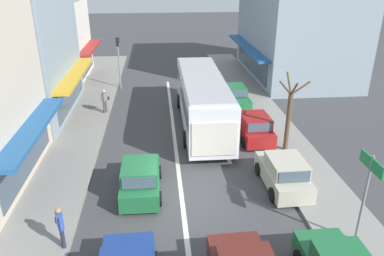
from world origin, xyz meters
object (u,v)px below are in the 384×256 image
object	(u,v)px
parked_hatchback_kerb_second	(284,173)
street_tree_right	(289,117)
city_bus	(202,97)
pedestrian_with_handbag_near	(105,99)
parked_hatchback_kerb_third	(254,128)
parked_sedan_kerb_rear	(233,96)
hatchback_adjacent_lane_lead	(141,179)
directional_road_sign	(368,180)
pedestrian_browsing_midblock	(60,225)
traffic_light_downstreet	(118,54)

from	to	relation	value
parked_hatchback_kerb_second	street_tree_right	xyz separation A→B (m)	(1.27, 3.48, 1.32)
city_bus	pedestrian_with_handbag_near	size ratio (longest dim) A/B	6.67
parked_hatchback_kerb_second	parked_hatchback_kerb_third	xyz separation A→B (m)	(-0.09, 5.23, 0.00)
city_bus	street_tree_right	world-z (taller)	street_tree_right
street_tree_right	parked_hatchback_kerb_second	bearing A→B (deg)	-109.99
city_bus	parked_sedan_kerb_rear	size ratio (longest dim) A/B	2.57
parked_sedan_kerb_rear	street_tree_right	distance (m)	7.81
hatchback_adjacent_lane_lead	parked_hatchback_kerb_third	world-z (taller)	same
directional_road_sign	pedestrian_browsing_midblock	world-z (taller)	directional_road_sign
pedestrian_with_handbag_near	pedestrian_browsing_midblock	xyz separation A→B (m)	(0.05, -13.28, 0.00)
directional_road_sign	pedestrian_browsing_midblock	size ratio (longest dim) A/B	2.21
pedestrian_with_handbag_near	parked_hatchback_kerb_third	bearing A→B (deg)	-27.89
parked_hatchback_kerb_third	street_tree_right	world-z (taller)	street_tree_right
parked_sedan_kerb_rear	pedestrian_with_handbag_near	bearing A→B (deg)	-173.55
hatchback_adjacent_lane_lead	traffic_light_downstreet	distance (m)	15.93
parked_hatchback_kerb_second	traffic_light_downstreet	distance (m)	18.09
hatchback_adjacent_lane_lead	directional_road_sign	distance (m)	9.11
parked_sedan_kerb_rear	pedestrian_browsing_midblock	bearing A→B (deg)	-122.09
parked_hatchback_kerb_third	pedestrian_browsing_midblock	size ratio (longest dim) A/B	2.30
street_tree_right	parked_hatchback_kerb_third	bearing A→B (deg)	127.76
city_bus	directional_road_sign	world-z (taller)	directional_road_sign
hatchback_adjacent_lane_lead	parked_sedan_kerb_rear	size ratio (longest dim) A/B	0.88
city_bus	parked_hatchback_kerb_third	distance (m)	3.74
hatchback_adjacent_lane_lead	street_tree_right	xyz separation A→B (m)	(7.71, 3.34, 1.32)
hatchback_adjacent_lane_lead	pedestrian_with_handbag_near	xyz separation A→B (m)	(-2.69, 9.88, 0.36)
city_bus	parked_hatchback_kerb_third	xyz separation A→B (m)	(2.74, -2.26, -1.17)
parked_sedan_kerb_rear	traffic_light_downstreet	size ratio (longest dim) A/B	1.01
hatchback_adjacent_lane_lead	pedestrian_browsing_midblock	bearing A→B (deg)	-127.90
parked_hatchback_kerb_third	directional_road_sign	bearing A→B (deg)	-80.45
pedestrian_browsing_midblock	traffic_light_downstreet	bearing A→B (deg)	88.43
parked_hatchback_kerb_second	hatchback_adjacent_lane_lead	bearing A→B (deg)	178.78
parked_hatchback_kerb_third	pedestrian_with_handbag_near	size ratio (longest dim) A/B	2.30
traffic_light_downstreet	pedestrian_browsing_midblock	bearing A→B (deg)	-91.57
parked_hatchback_kerb_third	parked_sedan_kerb_rear	bearing A→B (deg)	90.33
city_bus	directional_road_sign	size ratio (longest dim) A/B	3.02
directional_road_sign	street_tree_right	size ratio (longest dim) A/B	0.85
parked_sedan_kerb_rear	directional_road_sign	xyz separation A→B (m)	(1.58, -14.99, 2.01)
traffic_light_downstreet	pedestrian_with_handbag_near	distance (m)	6.06
parked_sedan_kerb_rear	traffic_light_downstreet	distance (m)	9.93
hatchback_adjacent_lane_lead	street_tree_right	size ratio (longest dim) A/B	0.87
parked_sedan_kerb_rear	directional_road_sign	size ratio (longest dim) A/B	1.18
hatchback_adjacent_lane_lead	traffic_light_downstreet	bearing A→B (deg)	97.74
city_bus	parked_sedan_kerb_rear	distance (m)	4.63
parked_hatchback_kerb_third	pedestrian_with_handbag_near	distance (m)	10.24
parked_hatchback_kerb_second	directional_road_sign	size ratio (longest dim) A/B	1.03
pedestrian_with_handbag_near	pedestrian_browsing_midblock	distance (m)	13.28
traffic_light_downstreet	directional_road_sign	bearing A→B (deg)	-63.07
parked_hatchback_kerb_third	street_tree_right	xyz separation A→B (m)	(1.36, -1.75, 1.32)
city_bus	street_tree_right	distance (m)	5.74
hatchback_adjacent_lane_lead	pedestrian_with_handbag_near	world-z (taller)	pedestrian_with_handbag_near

